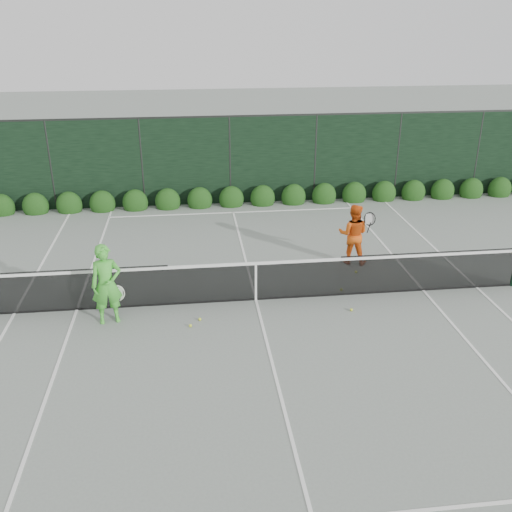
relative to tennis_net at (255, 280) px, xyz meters
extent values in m
plane|color=gray|center=(0.02, 0.00, -0.53)|extent=(80.00, 80.00, 0.00)
cube|color=black|center=(-4.18, 0.00, -0.02)|extent=(4.40, 0.01, 1.02)
cube|color=black|center=(0.02, 0.00, -0.05)|extent=(4.00, 0.01, 0.96)
cube|color=black|center=(4.22, 0.00, -0.02)|extent=(4.40, 0.01, 1.02)
cube|color=white|center=(0.02, 0.00, 0.41)|extent=(12.80, 0.03, 0.07)
cube|color=black|center=(0.02, 0.00, -0.51)|extent=(12.80, 0.02, 0.04)
cube|color=white|center=(0.02, 0.00, -0.07)|extent=(0.05, 0.03, 0.91)
imported|color=green|center=(-3.26, -0.60, 0.36)|extent=(0.73, 0.56, 1.79)
torus|color=silver|center=(-3.06, -0.50, 0.09)|extent=(0.30, 0.03, 0.30)
cylinder|color=black|center=(-3.06, -0.50, -0.15)|extent=(0.10, 0.03, 0.30)
imported|color=#E05512|center=(2.85, 1.86, 0.29)|extent=(0.96, 0.86, 1.64)
torus|color=black|center=(3.20, 1.66, 0.78)|extent=(0.30, 0.11, 0.30)
cylinder|color=black|center=(3.20, 1.66, 0.54)|extent=(0.10, 0.03, 0.30)
cube|color=white|center=(-5.46, 0.00, -0.53)|extent=(0.06, 23.77, 0.01)
cube|color=white|center=(5.51, 0.00, -0.53)|extent=(0.06, 23.77, 0.01)
cube|color=white|center=(-4.09, 0.00, -0.53)|extent=(0.06, 23.77, 0.01)
cube|color=white|center=(4.14, 0.00, -0.53)|extent=(0.06, 23.77, 0.01)
cube|color=white|center=(0.02, 11.88, -0.53)|extent=(11.03, 0.06, 0.01)
cube|color=white|center=(0.02, 6.40, -0.53)|extent=(8.23, 0.06, 0.01)
cube|color=white|center=(0.02, 0.00, -0.53)|extent=(0.06, 12.80, 0.01)
cube|color=black|center=(0.02, 7.50, 0.97)|extent=(32.00, 0.06, 3.00)
cube|color=#262826|center=(0.02, 7.50, 2.50)|extent=(32.00, 0.06, 0.06)
cylinder|color=#262826|center=(-5.98, 7.50, 0.97)|extent=(0.08, 0.08, 3.00)
cylinder|color=#262826|center=(-2.98, 7.50, 0.97)|extent=(0.08, 0.08, 3.00)
cylinder|color=#262826|center=(0.02, 7.50, 0.97)|extent=(0.08, 0.08, 3.00)
cylinder|color=#262826|center=(3.02, 7.50, 0.97)|extent=(0.08, 0.08, 3.00)
cylinder|color=#262826|center=(6.02, 7.50, 0.97)|extent=(0.08, 0.08, 3.00)
cylinder|color=#262826|center=(9.02, 7.50, 0.97)|extent=(0.08, 0.08, 3.00)
ellipsoid|color=black|center=(-7.68, 7.15, -0.30)|extent=(0.86, 0.65, 0.94)
ellipsoid|color=black|center=(-6.58, 7.15, -0.30)|extent=(0.86, 0.65, 0.94)
ellipsoid|color=black|center=(-5.48, 7.15, -0.30)|extent=(0.86, 0.65, 0.94)
ellipsoid|color=black|center=(-4.38, 7.15, -0.30)|extent=(0.86, 0.65, 0.94)
ellipsoid|color=black|center=(-3.28, 7.15, -0.30)|extent=(0.86, 0.65, 0.94)
ellipsoid|color=black|center=(-2.18, 7.15, -0.30)|extent=(0.86, 0.65, 0.94)
ellipsoid|color=black|center=(-1.08, 7.15, -0.30)|extent=(0.86, 0.65, 0.94)
ellipsoid|color=black|center=(0.02, 7.15, -0.30)|extent=(0.86, 0.65, 0.94)
ellipsoid|color=black|center=(1.12, 7.15, -0.30)|extent=(0.86, 0.65, 0.94)
ellipsoid|color=black|center=(2.22, 7.15, -0.30)|extent=(0.86, 0.65, 0.94)
ellipsoid|color=black|center=(3.32, 7.15, -0.30)|extent=(0.86, 0.65, 0.94)
ellipsoid|color=black|center=(4.42, 7.15, -0.30)|extent=(0.86, 0.65, 0.94)
ellipsoid|color=black|center=(5.52, 7.15, -0.30)|extent=(0.86, 0.65, 0.94)
ellipsoid|color=black|center=(6.62, 7.15, -0.30)|extent=(0.86, 0.65, 0.94)
ellipsoid|color=black|center=(7.72, 7.15, -0.30)|extent=(0.86, 0.65, 0.94)
ellipsoid|color=black|center=(8.82, 7.15, -0.30)|extent=(0.86, 0.65, 0.94)
ellipsoid|color=black|center=(9.92, 7.15, -0.30)|extent=(0.86, 0.65, 0.94)
sphere|color=#D2E332|center=(2.79, 1.18, -0.50)|extent=(0.07, 0.07, 0.07)
sphere|color=#D2E332|center=(-1.53, -1.07, -0.50)|extent=(0.07, 0.07, 0.07)
sphere|color=#D2E332|center=(2.11, -0.79, -0.50)|extent=(0.07, 0.07, 0.07)
sphere|color=#D2E332|center=(-1.32, -0.82, -0.50)|extent=(0.07, 0.07, 0.07)
sphere|color=#D2E332|center=(2.15, 0.22, -0.50)|extent=(0.07, 0.07, 0.07)
camera|label=1|loc=(-1.40, -11.84, 5.73)|focal=40.00mm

